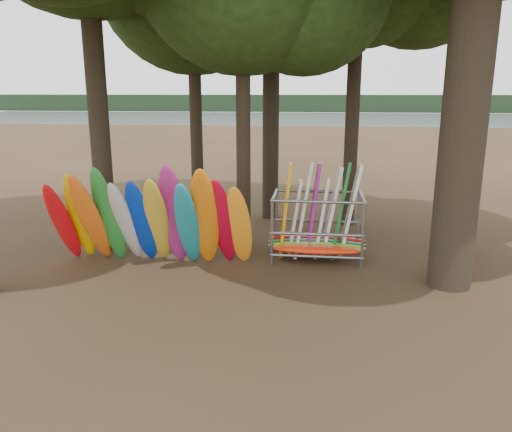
# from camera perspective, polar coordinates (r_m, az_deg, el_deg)

# --- Properties ---
(ground) EXTENTS (120.00, 120.00, 0.00)m
(ground) POSITION_cam_1_polar(r_m,az_deg,el_deg) (12.95, 1.27, -7.70)
(ground) COLOR #47331E
(ground) RESTS_ON ground
(lake) EXTENTS (160.00, 160.00, 0.00)m
(lake) POSITION_cam_1_polar(r_m,az_deg,el_deg) (72.14, 6.18, 10.17)
(lake) COLOR gray
(lake) RESTS_ON ground
(far_shore) EXTENTS (160.00, 4.00, 4.00)m
(far_shore) POSITION_cam_1_polar(r_m,az_deg,el_deg) (122.00, 6.65, 12.66)
(far_shore) COLOR black
(far_shore) RESTS_ON ground
(kayak_row) EXTENTS (5.81, 2.06, 3.08)m
(kayak_row) POSITION_cam_1_polar(r_m,az_deg,el_deg) (14.08, -11.85, -0.48)
(kayak_row) COLOR red
(kayak_row) RESTS_ON ground
(storage_rack) EXTENTS (2.97, 1.56, 2.85)m
(storage_rack) POSITION_cam_1_polar(r_m,az_deg,el_deg) (14.67, 6.99, -1.36)
(storage_rack) COLOR slate
(storage_rack) RESTS_ON ground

